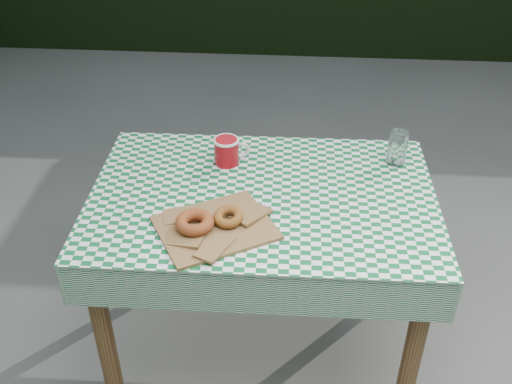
% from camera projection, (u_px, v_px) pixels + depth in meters
% --- Properties ---
extents(ground, '(60.00, 60.00, 0.00)m').
position_uv_depth(ground, '(289.00, 324.00, 2.47)').
color(ground, '#54544F').
rests_on(ground, ground).
extents(table, '(1.10, 0.74, 0.75)m').
position_uv_depth(table, '(262.00, 281.00, 2.14)').
color(table, '#522E1C').
rests_on(table, ground).
extents(tablecloth, '(1.12, 0.76, 0.01)m').
position_uv_depth(tablecloth, '(263.00, 196.00, 1.93)').
color(tablecloth, '#0D592C').
rests_on(tablecloth, table).
extents(paper_bag, '(0.41, 0.39, 0.02)m').
position_uv_depth(paper_bag, '(215.00, 227.00, 1.78)').
color(paper_bag, olive).
rests_on(paper_bag, tablecloth).
extents(bagel_front, '(0.12, 0.12, 0.04)m').
position_uv_depth(bagel_front, '(195.00, 222.00, 1.75)').
color(bagel_front, brown).
rests_on(bagel_front, paper_bag).
extents(bagel_back, '(0.11, 0.11, 0.03)m').
position_uv_depth(bagel_back, '(228.00, 217.00, 1.78)').
color(bagel_back, brown).
rests_on(bagel_back, paper_bag).
extents(coffee_mug, '(0.20, 0.20, 0.09)m').
position_uv_depth(coffee_mug, '(226.00, 151.00, 2.05)').
color(coffee_mug, '#9D0A12').
rests_on(coffee_mug, tablecloth).
extents(drinking_glass, '(0.08, 0.08, 0.12)m').
position_uv_depth(drinking_glass, '(397.00, 148.00, 2.05)').
color(drinking_glass, silver).
rests_on(drinking_glass, tablecloth).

